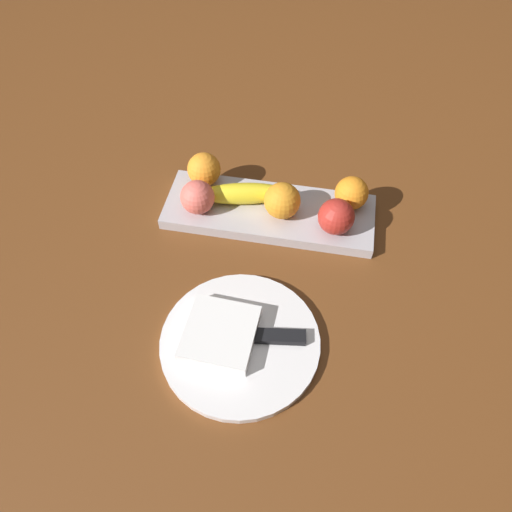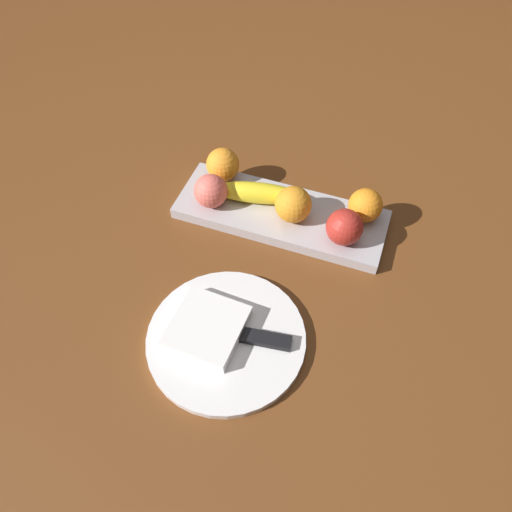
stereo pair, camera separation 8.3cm
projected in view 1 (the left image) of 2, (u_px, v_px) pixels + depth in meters
name	position (u px, v px, depth m)	size (l,w,h in m)	color
ground_plane	(247.00, 227.00, 0.94)	(2.40, 2.40, 0.00)	brown
fruit_tray	(269.00, 212.00, 0.95)	(0.41, 0.14, 0.02)	#B6B0B7
apple	(336.00, 217.00, 0.88)	(0.07, 0.07, 0.07)	#B22B22
banana	(243.00, 194.00, 0.94)	(0.17, 0.04, 0.04)	yellow
orange_near_apple	(282.00, 201.00, 0.91)	(0.07, 0.07, 0.07)	orange
orange_near_banana	(204.00, 169.00, 0.96)	(0.07, 0.07, 0.07)	orange
orange_center	(352.00, 193.00, 0.92)	(0.06, 0.06, 0.06)	orange
peach	(198.00, 197.00, 0.92)	(0.07, 0.07, 0.07)	#EA665A
dinner_plate	(240.00, 342.00, 0.79)	(0.26, 0.26, 0.01)	white
folded_napkin	(220.00, 334.00, 0.77)	(0.11, 0.12, 0.02)	white
knife	(268.00, 337.00, 0.78)	(0.18, 0.05, 0.01)	silver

